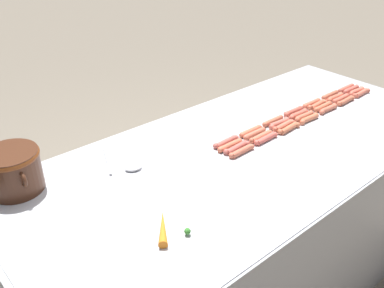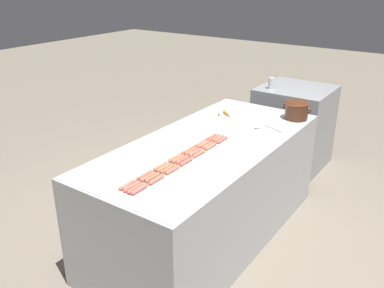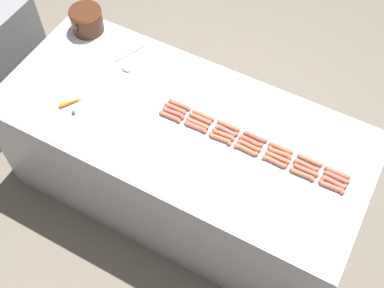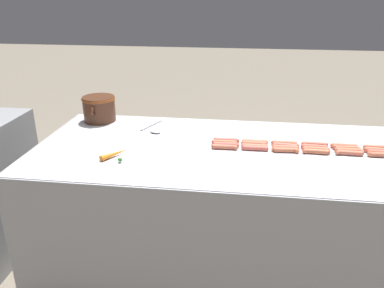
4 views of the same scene
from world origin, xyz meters
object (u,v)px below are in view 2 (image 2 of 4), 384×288
Objects in this scene: hot_dog_11 at (191,151)px; soda_can at (271,83)px; hot_dog_6 at (211,137)px; hot_dog_23 at (173,170)px; hot_dog_16 at (168,169)px; hot_dog_17 at (182,160)px; bean_pot at (297,109)px; carrot at (227,114)px; hot_dog_8 at (148,177)px; hot_dog_21 at (139,189)px; hot_dog_2 at (160,166)px; hot_dog_1 at (145,175)px; hot_dog_0 at (128,185)px; hot_dog_9 at (164,168)px; hot_dog_5 at (201,144)px; hot_dog_12 at (204,144)px; hot_dog_13 at (215,138)px; hot_dog_27 at (222,140)px; hot_dog_4 at (188,150)px; hot_dog_7 at (131,187)px; hot_dog_14 at (135,188)px; back_cabinet at (293,127)px; hot_dog_26 at (211,146)px; hot_dog_15 at (153,177)px; hot_dog_3 at (175,158)px; hot_dog_20 at (219,139)px; hot_dog_24 at (186,162)px; serving_spoon at (263,128)px; hot_dog_10 at (178,159)px; hot_dog_19 at (208,145)px; hot_dog_18 at (195,153)px; hot_dog_22 at (156,180)px; hot_dog_25 at (199,154)px.

hot_dog_11 is 1.18× the size of soda_can.
hot_dog_6 is 1.00× the size of hot_dog_23.
hot_dog_16 is 0.17m from hot_dog_17.
bean_pot is 1.71× the size of carrot.
hot_dog_21 is (0.07, -0.16, 0.00)m from hot_dog_8.
hot_dog_2 and hot_dog_23 have the same top height.
hot_dog_1 is at bearing 121.42° from hot_dog_21.
hot_dog_0 is 0.33m from hot_dog_9.
hot_dog_5 and hot_dog_12 have the same top height.
hot_dog_27 is at bearing -0.44° from hot_dog_13.
hot_dog_16 is at bearing -88.26° from hot_dog_17.
hot_dog_4 is 0.33m from hot_dog_6.
hot_dog_23 is (0.07, 0.33, 0.00)m from hot_dog_7.
hot_dog_12 is at bearing 90.20° from hot_dog_11.
bean_pot is (0.31, 1.84, 0.08)m from hot_dog_14.
back_cabinet is 1.94m from hot_dog_26.
hot_dog_13 is 1.00× the size of hot_dog_23.
hot_dog_2 and hot_dog_4 have the same top height.
hot_dog_9 is 0.66m from hot_dog_27.
hot_dog_12 is 1.00× the size of hot_dog_21.
hot_dog_7 is 2.51m from soda_can.
bean_pot is at bearing 71.03° from hot_dog_12.
hot_dog_0 is at bearing -92.08° from hot_dog_12.
hot_dog_4 is 0.50m from hot_dog_15.
hot_dog_3 is 0.49m from hot_dog_13.
back_cabinet reaches higher than hot_dog_20.
hot_dog_3 and hot_dog_16 have the same top height.
hot_dog_15 is 0.17m from hot_dog_21.
hot_dog_24 is (0.11, -0.17, 0.00)m from hot_dog_4.
hot_dog_17 is 0.96m from serving_spoon.
back_cabinet reaches higher than hot_dog_6.
hot_dog_10 is at bearing -89.93° from hot_dog_12.
carrot reaches higher than hot_dog_19.
hot_dog_14 is 0.66m from hot_dog_18.
hot_dog_26 is 1.18× the size of soda_can.
back_cabinet is 1.78m from hot_dog_6.
hot_dog_19 is at bearing 92.08° from hot_dog_21.
hot_dog_6 is at bearing -91.38° from back_cabinet.
hot_dog_22 is (0.11, -0.34, 0.00)m from hot_dog_3.
hot_dog_10 and hot_dog_20 have the same top height.
hot_dog_9 is at bearing -100.40° from serving_spoon.
hot_dog_13 is at bearing 87.68° from hot_dog_1.
hot_dog_2 is 1.00× the size of hot_dog_20.
hot_dog_3 and hot_dog_10 have the same top height.
back_cabinet is at bearing 89.20° from hot_dog_0.
hot_dog_9 is (0.03, -0.50, 0.00)m from hot_dog_5.
hot_dog_23 is (0.03, -0.49, 0.00)m from hot_dog_19.
bean_pot is (0.28, 1.18, 0.08)m from hot_dog_25.
hot_dog_25 is at bearing 57.25° from hot_dog_3.
hot_dog_8 and hot_dog_15 have the same top height.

